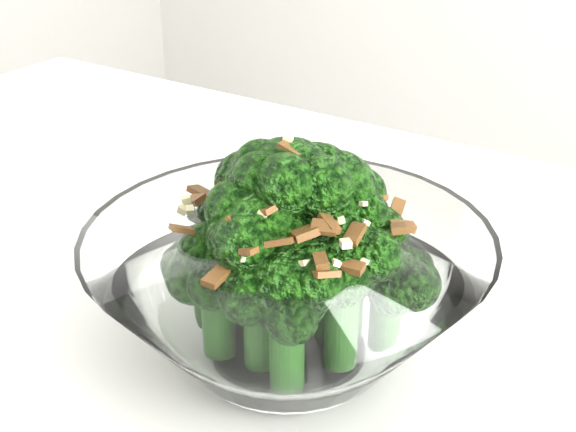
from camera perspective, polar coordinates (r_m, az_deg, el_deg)
The scene contains 1 object.
broccoli_dish at distance 0.43m, azimuth 0.12°, elevation -4.56°, with size 0.22×0.22×0.14m.
Camera 1 is at (0.28, -0.27, 1.03)m, focal length 50.00 mm.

